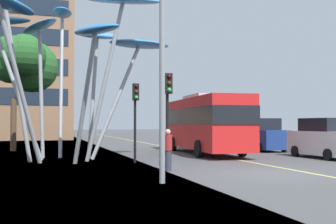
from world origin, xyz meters
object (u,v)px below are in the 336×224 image
object	(u,v)px
traffic_light_kerb_far	(136,106)
car_parked_far	(262,136)
car_parked_mid	(325,139)
leaf_sculpture	(62,30)
red_bus	(205,122)
pedestrian	(168,150)
street_lamp	(173,31)
traffic_light_kerb_near	(168,100)

from	to	relation	value
traffic_light_kerb_far	car_parked_far	size ratio (longest dim) A/B	0.89
traffic_light_kerb_far	car_parked_mid	bearing A→B (deg)	-1.48
car_parked_mid	leaf_sculpture	bearing A→B (deg)	169.75
red_bus	pedestrian	size ratio (longest dim) A/B	6.27
car_parked_far	pedestrian	bearing A→B (deg)	-135.02
street_lamp	pedestrian	distance (m)	5.15
leaf_sculpture	traffic_light_kerb_far	bearing A→B (deg)	-33.79
leaf_sculpture	street_lamp	xyz separation A→B (m)	(2.98, -9.08, -1.81)
car_parked_far	street_lamp	distance (m)	17.06
traffic_light_kerb_far	car_parked_far	bearing A→B (deg)	30.58
leaf_sculpture	car_parked_far	bearing A→B (deg)	15.76
red_bus	leaf_sculpture	size ratio (longest dim) A/B	0.89
car_parked_far	pedestrian	world-z (taller)	car_parked_far
traffic_light_kerb_near	street_lamp	xyz separation A→B (m)	(-0.79, -3.12, 2.03)
car_parked_mid	car_parked_far	world-z (taller)	car_parked_far
red_bus	street_lamp	distance (m)	13.23
leaf_sculpture	traffic_light_kerb_far	distance (m)	5.56
traffic_light_kerb_far	red_bus	bearing A→B (deg)	40.65
car_parked_far	car_parked_mid	bearing A→B (deg)	-87.90
leaf_sculpture	car_parked_far	xyz separation A→B (m)	(13.50, 3.81, -5.58)
leaf_sculpture	pedestrian	world-z (taller)	leaf_sculpture
leaf_sculpture	traffic_light_kerb_near	size ratio (longest dim) A/B	3.04
leaf_sculpture	traffic_light_kerb_near	bearing A→B (deg)	-57.72
red_bus	car_parked_far	distance (m)	5.00
traffic_light_kerb_near	car_parked_far	distance (m)	13.90
traffic_light_kerb_far	car_parked_mid	xyz separation A→B (m)	(10.42, -0.27, -1.70)
leaf_sculpture	car_parked_mid	world-z (taller)	leaf_sculpture
traffic_light_kerb_near	car_parked_mid	distance (m)	10.70
red_bus	car_parked_mid	bearing A→B (deg)	-45.04
traffic_light_kerb_near	pedestrian	world-z (taller)	traffic_light_kerb_near
leaf_sculpture	pedestrian	bearing A→B (deg)	-57.37
traffic_light_kerb_near	car_parked_far	size ratio (longest dim) A/B	0.91
traffic_light_kerb_near	car_parked_mid	world-z (taller)	traffic_light_kerb_near
leaf_sculpture	traffic_light_kerb_far	xyz separation A→B (m)	(3.31, -2.21, -3.89)
traffic_light_kerb_far	street_lamp	bearing A→B (deg)	-92.76
street_lamp	car_parked_far	bearing A→B (deg)	50.77
car_parked_mid	car_parked_far	distance (m)	6.29
pedestrian	traffic_light_kerb_far	bearing A→B (deg)	97.30
traffic_light_kerb_near	traffic_light_kerb_far	bearing A→B (deg)	97.00
red_bus	traffic_light_kerb_far	distance (m)	7.24
traffic_light_kerb_far	pedestrian	size ratio (longest dim) A/B	2.29
street_lamp	leaf_sculpture	bearing A→B (deg)	108.15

